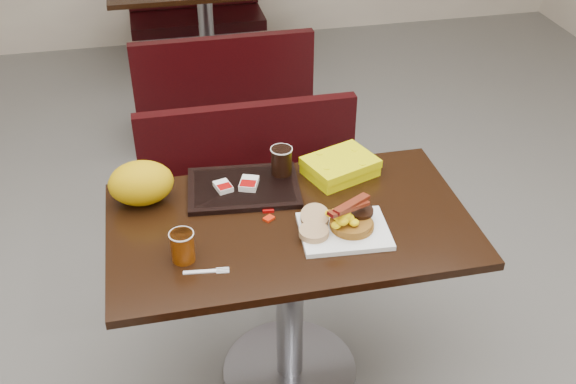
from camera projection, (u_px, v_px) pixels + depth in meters
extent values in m
cube|color=slate|center=(290.00, 373.00, 2.72)|extent=(6.00, 7.00, 0.01)
cube|color=white|center=(344.00, 231.00, 2.23)|extent=(0.30, 0.24, 0.02)
cylinder|color=#895816|center=(352.00, 223.00, 2.23)|extent=(0.15, 0.15, 0.03)
cylinder|color=black|center=(360.00, 211.00, 2.25)|extent=(0.09, 0.09, 0.01)
ellipsoid|color=#FFED05|center=(343.00, 217.00, 2.19)|extent=(0.11, 0.09, 0.05)
cylinder|color=tan|center=(314.00, 232.00, 2.20)|extent=(0.11, 0.11, 0.02)
cylinder|color=tan|center=(315.00, 217.00, 2.25)|extent=(0.12, 0.12, 0.05)
cylinder|color=#953905|center=(183.00, 247.00, 2.10)|extent=(0.09, 0.09, 0.10)
cube|color=white|center=(349.00, 225.00, 2.27)|extent=(0.02, 0.18, 0.00)
cube|color=red|center=(269.00, 218.00, 2.30)|extent=(0.04, 0.04, 0.01)
cube|color=#8C0504|center=(268.00, 210.00, 2.34)|extent=(0.04, 0.03, 0.01)
cube|color=black|center=(244.00, 188.00, 2.44)|extent=(0.41, 0.31, 0.02)
cube|color=silver|center=(223.00, 187.00, 2.41)|extent=(0.07, 0.08, 0.02)
cube|color=silver|center=(249.00, 183.00, 2.42)|extent=(0.08, 0.10, 0.02)
cylinder|color=black|center=(282.00, 161.00, 2.47)|extent=(0.08, 0.08, 0.10)
cube|color=#E1DB03|center=(340.00, 167.00, 2.51)|extent=(0.29, 0.26, 0.07)
ellipsoid|color=#CF9906|center=(141.00, 183.00, 2.34)|extent=(0.23, 0.18, 0.15)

